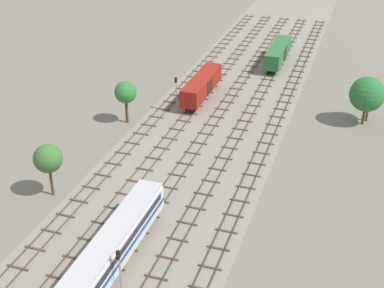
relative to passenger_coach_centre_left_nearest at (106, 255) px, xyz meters
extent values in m
plane|color=slate|center=(0.00, 34.66, -2.61)|extent=(480.00, 480.00, 0.00)
cube|color=gray|center=(0.00, 34.66, -2.61)|extent=(21.76, 176.00, 0.01)
cube|color=#47382D|center=(-9.60, 35.66, -2.40)|extent=(0.07, 126.00, 0.15)
cube|color=#47382D|center=(-8.16, 35.66, -2.40)|extent=(0.07, 126.00, 0.15)
cube|color=brown|center=(-8.88, -1.84, -2.54)|extent=(2.40, 0.22, 0.14)
cube|color=brown|center=(-8.88, 1.16, -2.54)|extent=(2.40, 0.22, 0.14)
cube|color=brown|center=(-8.88, 4.16, -2.54)|extent=(2.40, 0.22, 0.14)
cube|color=brown|center=(-8.88, 7.16, -2.54)|extent=(2.40, 0.22, 0.14)
cube|color=brown|center=(-8.88, 10.16, -2.54)|extent=(2.40, 0.22, 0.14)
cube|color=brown|center=(-8.88, 13.16, -2.54)|extent=(2.40, 0.22, 0.14)
cube|color=brown|center=(-8.88, 16.16, -2.54)|extent=(2.40, 0.22, 0.14)
cube|color=brown|center=(-8.88, 19.16, -2.54)|extent=(2.40, 0.22, 0.14)
cube|color=brown|center=(-8.88, 22.16, -2.54)|extent=(2.40, 0.22, 0.14)
cube|color=brown|center=(-8.88, 25.16, -2.54)|extent=(2.40, 0.22, 0.14)
cube|color=brown|center=(-8.88, 28.16, -2.54)|extent=(2.40, 0.22, 0.14)
cube|color=brown|center=(-8.88, 31.16, -2.54)|extent=(2.40, 0.22, 0.14)
cube|color=brown|center=(-8.88, 34.16, -2.54)|extent=(2.40, 0.22, 0.14)
cube|color=brown|center=(-8.88, 37.16, -2.54)|extent=(2.40, 0.22, 0.14)
cube|color=brown|center=(-8.88, 40.16, -2.54)|extent=(2.40, 0.22, 0.14)
cube|color=brown|center=(-8.88, 43.16, -2.54)|extent=(2.40, 0.22, 0.14)
cube|color=brown|center=(-8.88, 46.16, -2.54)|extent=(2.40, 0.22, 0.14)
cube|color=brown|center=(-8.88, 49.16, -2.54)|extent=(2.40, 0.22, 0.14)
cube|color=brown|center=(-8.88, 52.16, -2.54)|extent=(2.40, 0.22, 0.14)
cube|color=brown|center=(-8.88, 55.16, -2.54)|extent=(2.40, 0.22, 0.14)
cube|color=brown|center=(-8.88, 58.16, -2.54)|extent=(2.40, 0.22, 0.14)
cube|color=brown|center=(-8.88, 61.16, -2.54)|extent=(2.40, 0.22, 0.14)
cube|color=brown|center=(-8.88, 64.16, -2.54)|extent=(2.40, 0.22, 0.14)
cube|color=brown|center=(-8.88, 67.16, -2.54)|extent=(2.40, 0.22, 0.14)
cube|color=brown|center=(-8.88, 70.16, -2.54)|extent=(2.40, 0.22, 0.14)
cube|color=brown|center=(-8.88, 73.16, -2.54)|extent=(2.40, 0.22, 0.14)
cube|color=brown|center=(-8.88, 76.16, -2.54)|extent=(2.40, 0.22, 0.14)
cube|color=brown|center=(-8.88, 79.16, -2.54)|extent=(2.40, 0.22, 0.14)
cube|color=brown|center=(-8.88, 82.16, -2.54)|extent=(2.40, 0.22, 0.14)
cube|color=brown|center=(-8.88, 85.16, -2.54)|extent=(2.40, 0.22, 0.14)
cube|color=brown|center=(-8.88, 88.16, -2.54)|extent=(2.40, 0.22, 0.14)
cube|color=brown|center=(-8.88, 91.16, -2.54)|extent=(2.40, 0.22, 0.14)
cube|color=brown|center=(-8.88, 94.16, -2.54)|extent=(2.40, 0.22, 0.14)
cube|color=brown|center=(-8.88, 97.16, -2.54)|extent=(2.40, 0.22, 0.14)
cube|color=#47382D|center=(-5.16, 35.66, -2.40)|extent=(0.07, 126.00, 0.15)
cube|color=#47382D|center=(-3.72, 35.66, -2.40)|extent=(0.07, 126.00, 0.15)
cube|color=brown|center=(-4.44, -1.84, -2.54)|extent=(2.40, 0.22, 0.14)
cube|color=brown|center=(-4.44, 1.16, -2.54)|extent=(2.40, 0.22, 0.14)
cube|color=brown|center=(-4.44, 4.16, -2.54)|extent=(2.40, 0.22, 0.14)
cube|color=brown|center=(-4.44, 7.16, -2.54)|extent=(2.40, 0.22, 0.14)
cube|color=brown|center=(-4.44, 10.16, -2.54)|extent=(2.40, 0.22, 0.14)
cube|color=brown|center=(-4.44, 13.16, -2.54)|extent=(2.40, 0.22, 0.14)
cube|color=brown|center=(-4.44, 16.16, -2.54)|extent=(2.40, 0.22, 0.14)
cube|color=brown|center=(-4.44, 19.16, -2.54)|extent=(2.40, 0.22, 0.14)
cube|color=brown|center=(-4.44, 22.16, -2.54)|extent=(2.40, 0.22, 0.14)
cube|color=brown|center=(-4.44, 25.16, -2.54)|extent=(2.40, 0.22, 0.14)
cube|color=brown|center=(-4.44, 28.16, -2.54)|extent=(2.40, 0.22, 0.14)
cube|color=brown|center=(-4.44, 31.16, -2.54)|extent=(2.40, 0.22, 0.14)
cube|color=brown|center=(-4.44, 34.16, -2.54)|extent=(2.40, 0.22, 0.14)
cube|color=brown|center=(-4.44, 37.16, -2.54)|extent=(2.40, 0.22, 0.14)
cube|color=brown|center=(-4.44, 40.16, -2.54)|extent=(2.40, 0.22, 0.14)
cube|color=brown|center=(-4.44, 43.16, -2.54)|extent=(2.40, 0.22, 0.14)
cube|color=brown|center=(-4.44, 46.16, -2.54)|extent=(2.40, 0.22, 0.14)
cube|color=brown|center=(-4.44, 49.16, -2.54)|extent=(2.40, 0.22, 0.14)
cube|color=brown|center=(-4.44, 52.16, -2.54)|extent=(2.40, 0.22, 0.14)
cube|color=brown|center=(-4.44, 55.16, -2.54)|extent=(2.40, 0.22, 0.14)
cube|color=brown|center=(-4.44, 58.16, -2.54)|extent=(2.40, 0.22, 0.14)
cube|color=brown|center=(-4.44, 61.16, -2.54)|extent=(2.40, 0.22, 0.14)
cube|color=brown|center=(-4.44, 64.16, -2.54)|extent=(2.40, 0.22, 0.14)
cube|color=brown|center=(-4.44, 67.16, -2.54)|extent=(2.40, 0.22, 0.14)
cube|color=brown|center=(-4.44, 70.16, -2.54)|extent=(2.40, 0.22, 0.14)
cube|color=brown|center=(-4.44, 73.16, -2.54)|extent=(2.40, 0.22, 0.14)
cube|color=brown|center=(-4.44, 76.16, -2.54)|extent=(2.40, 0.22, 0.14)
cube|color=brown|center=(-4.44, 79.16, -2.54)|extent=(2.40, 0.22, 0.14)
cube|color=brown|center=(-4.44, 82.16, -2.54)|extent=(2.40, 0.22, 0.14)
cube|color=brown|center=(-4.44, 85.16, -2.54)|extent=(2.40, 0.22, 0.14)
cube|color=brown|center=(-4.44, 88.16, -2.54)|extent=(2.40, 0.22, 0.14)
cube|color=brown|center=(-4.44, 91.16, -2.54)|extent=(2.40, 0.22, 0.14)
cube|color=brown|center=(-4.44, 94.16, -2.54)|extent=(2.40, 0.22, 0.14)
cube|color=brown|center=(-4.44, 97.16, -2.54)|extent=(2.40, 0.22, 0.14)
cube|color=#47382D|center=(-0.72, 35.66, -2.40)|extent=(0.07, 126.00, 0.15)
cube|color=#47382D|center=(0.72, 35.66, -2.40)|extent=(0.07, 126.00, 0.15)
cube|color=brown|center=(0.00, -1.84, -2.54)|extent=(2.40, 0.22, 0.14)
cube|color=brown|center=(0.00, 1.16, -2.54)|extent=(2.40, 0.22, 0.14)
cube|color=brown|center=(0.00, 4.16, -2.54)|extent=(2.40, 0.22, 0.14)
cube|color=brown|center=(0.00, 7.16, -2.54)|extent=(2.40, 0.22, 0.14)
cube|color=brown|center=(0.00, 10.16, -2.54)|extent=(2.40, 0.22, 0.14)
cube|color=brown|center=(0.00, 13.16, -2.54)|extent=(2.40, 0.22, 0.14)
cube|color=brown|center=(0.00, 16.16, -2.54)|extent=(2.40, 0.22, 0.14)
cube|color=brown|center=(0.00, 19.16, -2.54)|extent=(2.40, 0.22, 0.14)
cube|color=brown|center=(0.00, 22.16, -2.54)|extent=(2.40, 0.22, 0.14)
cube|color=brown|center=(0.00, 25.16, -2.54)|extent=(2.40, 0.22, 0.14)
cube|color=brown|center=(0.00, 28.16, -2.54)|extent=(2.40, 0.22, 0.14)
cube|color=brown|center=(0.00, 31.16, -2.54)|extent=(2.40, 0.22, 0.14)
cube|color=brown|center=(0.00, 34.16, -2.54)|extent=(2.40, 0.22, 0.14)
cube|color=brown|center=(0.00, 37.16, -2.54)|extent=(2.40, 0.22, 0.14)
cube|color=brown|center=(0.00, 40.16, -2.54)|extent=(2.40, 0.22, 0.14)
cube|color=brown|center=(0.00, 43.16, -2.54)|extent=(2.40, 0.22, 0.14)
cube|color=brown|center=(0.00, 46.16, -2.54)|extent=(2.40, 0.22, 0.14)
cube|color=brown|center=(0.00, 49.16, -2.54)|extent=(2.40, 0.22, 0.14)
cube|color=brown|center=(0.00, 52.16, -2.54)|extent=(2.40, 0.22, 0.14)
cube|color=brown|center=(0.00, 55.16, -2.54)|extent=(2.40, 0.22, 0.14)
cube|color=brown|center=(0.00, 58.16, -2.54)|extent=(2.40, 0.22, 0.14)
cube|color=brown|center=(0.00, 61.16, -2.54)|extent=(2.40, 0.22, 0.14)
cube|color=brown|center=(0.00, 64.16, -2.54)|extent=(2.40, 0.22, 0.14)
cube|color=brown|center=(0.00, 67.16, -2.54)|extent=(2.40, 0.22, 0.14)
cube|color=brown|center=(0.00, 70.16, -2.54)|extent=(2.40, 0.22, 0.14)
cube|color=brown|center=(0.00, 73.16, -2.54)|extent=(2.40, 0.22, 0.14)
cube|color=brown|center=(0.00, 76.16, -2.54)|extent=(2.40, 0.22, 0.14)
cube|color=brown|center=(0.00, 79.16, -2.54)|extent=(2.40, 0.22, 0.14)
cube|color=brown|center=(0.00, 82.16, -2.54)|extent=(2.40, 0.22, 0.14)
cube|color=brown|center=(0.00, 85.16, -2.54)|extent=(2.40, 0.22, 0.14)
cube|color=brown|center=(0.00, 88.16, -2.54)|extent=(2.40, 0.22, 0.14)
cube|color=brown|center=(0.00, 91.16, -2.54)|extent=(2.40, 0.22, 0.14)
cube|color=brown|center=(0.00, 94.16, -2.54)|extent=(2.40, 0.22, 0.14)
cube|color=brown|center=(0.00, 97.16, -2.54)|extent=(2.40, 0.22, 0.14)
cube|color=#47382D|center=(3.72, 35.66, -2.40)|extent=(0.07, 126.00, 0.15)
cube|color=#47382D|center=(5.16, 35.66, -2.40)|extent=(0.07, 126.00, 0.15)
cube|color=brown|center=(4.44, 1.16, -2.54)|extent=(2.40, 0.22, 0.14)
cube|color=brown|center=(4.44, 4.16, -2.54)|extent=(2.40, 0.22, 0.14)
cube|color=brown|center=(4.44, 7.16, -2.54)|extent=(2.40, 0.22, 0.14)
cube|color=brown|center=(4.44, 10.16, -2.54)|extent=(2.40, 0.22, 0.14)
cube|color=brown|center=(4.44, 13.16, -2.54)|extent=(2.40, 0.22, 0.14)
cube|color=brown|center=(4.44, 16.16, -2.54)|extent=(2.40, 0.22, 0.14)
cube|color=brown|center=(4.44, 19.16, -2.54)|extent=(2.40, 0.22, 0.14)
cube|color=brown|center=(4.44, 22.16, -2.54)|extent=(2.40, 0.22, 0.14)
cube|color=brown|center=(4.44, 25.16, -2.54)|extent=(2.40, 0.22, 0.14)
cube|color=brown|center=(4.44, 28.16, -2.54)|extent=(2.40, 0.22, 0.14)
cube|color=brown|center=(4.44, 31.16, -2.54)|extent=(2.40, 0.22, 0.14)
cube|color=brown|center=(4.44, 34.16, -2.54)|extent=(2.40, 0.22, 0.14)
cube|color=brown|center=(4.44, 37.16, -2.54)|extent=(2.40, 0.22, 0.14)
cube|color=brown|center=(4.44, 40.16, -2.54)|extent=(2.40, 0.22, 0.14)
cube|color=brown|center=(4.44, 43.16, -2.54)|extent=(2.40, 0.22, 0.14)
cube|color=brown|center=(4.44, 46.16, -2.54)|extent=(2.40, 0.22, 0.14)
cube|color=brown|center=(4.44, 49.16, -2.54)|extent=(2.40, 0.22, 0.14)
cube|color=brown|center=(4.44, 52.16, -2.54)|extent=(2.40, 0.22, 0.14)
cube|color=brown|center=(4.44, 55.16, -2.54)|extent=(2.40, 0.22, 0.14)
cube|color=brown|center=(4.44, 58.16, -2.54)|extent=(2.40, 0.22, 0.14)
cube|color=brown|center=(4.44, 61.16, -2.54)|extent=(2.40, 0.22, 0.14)
cube|color=brown|center=(4.44, 64.16, -2.54)|extent=(2.40, 0.22, 0.14)
cube|color=brown|center=(4.44, 67.16, -2.54)|extent=(2.40, 0.22, 0.14)
cube|color=brown|center=(4.44, 70.16, -2.54)|extent=(2.40, 0.22, 0.14)
cube|color=brown|center=(4.44, 73.16, -2.54)|extent=(2.40, 0.22, 0.14)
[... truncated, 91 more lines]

